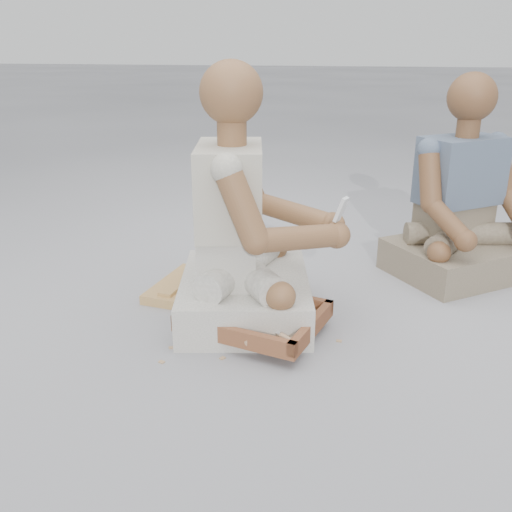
% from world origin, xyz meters
% --- Properties ---
extents(ground, '(60.00, 60.00, 0.00)m').
position_xyz_m(ground, '(0.00, 0.00, 0.00)').
color(ground, '#9A9A9F').
rests_on(ground, ground).
extents(carved_panel, '(0.65, 0.48, 0.04)m').
position_xyz_m(carved_panel, '(-0.33, 0.34, 0.02)').
color(carved_panel, '#9F683D').
rests_on(carved_panel, ground).
extents(tool_tray, '(0.57, 0.49, 0.06)m').
position_xyz_m(tool_tray, '(-0.13, 0.05, 0.06)').
color(tool_tray, brown).
rests_on(tool_tray, carved_panel).
extents(chisel_0, '(0.22, 0.07, 0.02)m').
position_xyz_m(chisel_0, '(-0.02, 0.02, 0.08)').
color(chisel_0, silver).
rests_on(chisel_0, tool_tray).
extents(chisel_1, '(0.10, 0.21, 0.02)m').
position_xyz_m(chisel_1, '(-0.06, 0.07, 0.07)').
color(chisel_1, silver).
rests_on(chisel_1, tool_tray).
extents(chisel_2, '(0.16, 0.18, 0.02)m').
position_xyz_m(chisel_2, '(0.00, 0.08, 0.08)').
color(chisel_2, silver).
rests_on(chisel_2, tool_tray).
extents(chisel_3, '(0.19, 0.14, 0.02)m').
position_xyz_m(chisel_3, '(-0.02, 0.09, 0.08)').
color(chisel_3, silver).
rests_on(chisel_3, tool_tray).
extents(chisel_4, '(0.22, 0.03, 0.02)m').
position_xyz_m(chisel_4, '(-0.13, 0.05, 0.07)').
color(chisel_4, silver).
rests_on(chisel_4, tool_tray).
extents(chisel_5, '(0.18, 0.15, 0.02)m').
position_xyz_m(chisel_5, '(-0.06, 0.07, 0.07)').
color(chisel_5, silver).
rests_on(chisel_5, tool_tray).
extents(chisel_6, '(0.14, 0.19, 0.02)m').
position_xyz_m(chisel_6, '(-0.14, -0.11, 0.07)').
color(chisel_6, silver).
rests_on(chisel_6, tool_tray).
extents(chisel_7, '(0.18, 0.16, 0.02)m').
position_xyz_m(chisel_7, '(0.01, -0.11, 0.08)').
color(chisel_7, silver).
rests_on(chisel_7, tool_tray).
extents(chisel_8, '(0.13, 0.20, 0.02)m').
position_xyz_m(chisel_8, '(-0.17, 0.07, 0.08)').
color(chisel_8, silver).
rests_on(chisel_8, tool_tray).
extents(chisel_9, '(0.15, 0.19, 0.02)m').
position_xyz_m(chisel_9, '(-0.01, 0.07, 0.07)').
color(chisel_9, silver).
rests_on(chisel_9, tool_tray).
extents(chisel_10, '(0.16, 0.18, 0.02)m').
position_xyz_m(chisel_10, '(0.02, 0.08, 0.08)').
color(chisel_10, silver).
rests_on(chisel_10, tool_tray).
extents(wood_chip_0, '(0.02, 0.02, 0.00)m').
position_xyz_m(wood_chip_0, '(-0.09, 0.21, 0.00)').
color(wood_chip_0, tan).
rests_on(wood_chip_0, ground).
extents(wood_chip_1, '(0.02, 0.02, 0.00)m').
position_xyz_m(wood_chip_1, '(-0.25, 0.19, 0.00)').
color(wood_chip_1, tan).
rests_on(wood_chip_1, ground).
extents(wood_chip_2, '(0.02, 0.02, 0.00)m').
position_xyz_m(wood_chip_2, '(0.06, 0.36, 0.00)').
color(wood_chip_2, tan).
rests_on(wood_chip_2, ground).
extents(wood_chip_3, '(0.02, 0.02, 0.00)m').
position_xyz_m(wood_chip_3, '(-0.41, -0.04, 0.00)').
color(wood_chip_3, tan).
rests_on(wood_chip_3, ground).
extents(wood_chip_4, '(0.02, 0.02, 0.00)m').
position_xyz_m(wood_chip_4, '(-0.39, -0.24, 0.00)').
color(wood_chip_4, tan).
rests_on(wood_chip_4, ground).
extents(wood_chip_5, '(0.02, 0.02, 0.00)m').
position_xyz_m(wood_chip_5, '(-0.39, -0.14, 0.00)').
color(wood_chip_5, tan).
rests_on(wood_chip_5, ground).
extents(wood_chip_6, '(0.02, 0.02, 0.00)m').
position_xyz_m(wood_chip_6, '(-0.38, -0.02, 0.00)').
color(wood_chip_6, tan).
rests_on(wood_chip_6, ground).
extents(wood_chip_7, '(0.02, 0.02, 0.00)m').
position_xyz_m(wood_chip_7, '(0.04, 0.24, 0.00)').
color(wood_chip_7, tan).
rests_on(wood_chip_7, ground).
extents(wood_chip_8, '(0.02, 0.02, 0.00)m').
position_xyz_m(wood_chip_8, '(-0.19, -0.17, 0.00)').
color(wood_chip_8, tan).
rests_on(wood_chip_8, ground).
extents(wood_chip_9, '(0.02, 0.02, 0.00)m').
position_xyz_m(wood_chip_9, '(0.19, 0.05, 0.00)').
color(wood_chip_9, tan).
rests_on(wood_chip_9, ground).
extents(wood_chip_10, '(0.02, 0.02, 0.00)m').
position_xyz_m(wood_chip_10, '(-0.42, 0.39, 0.00)').
color(wood_chip_10, tan).
rests_on(wood_chip_10, ground).
extents(wood_chip_11, '(0.02, 0.02, 0.00)m').
position_xyz_m(wood_chip_11, '(0.11, 0.34, 0.00)').
color(wood_chip_11, tan).
rests_on(wood_chip_11, ground).
extents(wood_chip_12, '(0.02, 0.02, 0.00)m').
position_xyz_m(wood_chip_12, '(0.05, 0.19, 0.00)').
color(wood_chip_12, tan).
rests_on(wood_chip_12, ground).
extents(wood_chip_13, '(0.02, 0.02, 0.00)m').
position_xyz_m(wood_chip_13, '(-0.05, 0.13, 0.00)').
color(wood_chip_13, tan).
rests_on(wood_chip_13, ground).
extents(craftsman, '(0.72, 0.73, 0.98)m').
position_xyz_m(craftsman, '(-0.21, 0.19, 0.33)').
color(craftsman, silver).
rests_on(craftsman, ground).
extents(companion, '(0.75, 0.73, 0.92)m').
position_xyz_m(companion, '(0.67, 0.86, 0.31)').
color(companion, gray).
rests_on(companion, ground).
extents(mobile_phone, '(0.06, 0.05, 0.10)m').
position_xyz_m(mobile_phone, '(0.16, 0.21, 0.46)').
color(mobile_phone, silver).
rests_on(mobile_phone, craftsman).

